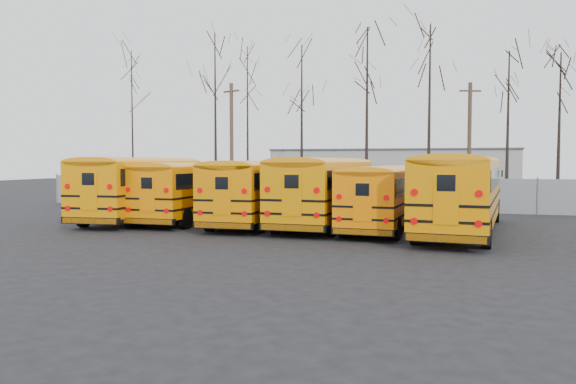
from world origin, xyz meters
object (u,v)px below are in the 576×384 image
(bus_e, at_px, (385,192))
(utility_pole_left, at_px, (232,142))
(bus_f, at_px, (461,187))
(utility_pole_right, at_px, (469,143))
(bus_b, at_px, (197,186))
(bus_a, at_px, (144,183))
(bus_c, at_px, (260,186))
(bus_d, at_px, (326,185))

(bus_e, relative_size, utility_pole_left, 1.20)
(bus_f, bearing_deg, utility_pole_right, 93.14)
(utility_pole_right, bearing_deg, bus_f, -115.01)
(bus_b, xyz_separation_m, bus_e, (9.58, -1.09, -0.09))
(bus_b, relative_size, utility_pole_left, 1.25)
(utility_pole_left, bearing_deg, utility_pole_right, 26.74)
(bus_a, xyz_separation_m, bus_c, (6.33, -0.08, -0.10))
(bus_b, height_order, utility_pole_right, utility_pole_right)
(bus_d, distance_m, bus_e, 2.89)
(bus_a, bearing_deg, bus_f, -9.38)
(bus_a, distance_m, utility_pole_left, 12.64)
(bus_e, xyz_separation_m, bus_f, (3.18, -0.71, 0.28))
(bus_b, bearing_deg, bus_e, -5.88)
(bus_a, xyz_separation_m, utility_pole_left, (-0.19, 12.39, 2.52))
(bus_a, distance_m, bus_c, 6.33)
(bus_b, bearing_deg, bus_d, -2.54)
(bus_c, distance_m, utility_pole_left, 14.31)
(utility_pole_left, bearing_deg, bus_c, -38.18)
(bus_b, distance_m, utility_pole_left, 12.64)
(bus_d, xyz_separation_m, bus_f, (5.98, -1.42, 0.06))
(bus_e, xyz_separation_m, utility_pole_left, (-12.52, 13.08, 2.75))
(bus_c, distance_m, bus_e, 6.03)
(bus_b, relative_size, bus_e, 1.04)
(bus_a, height_order, bus_b, bus_a)
(bus_c, bearing_deg, bus_f, -9.06)
(bus_e, xyz_separation_m, utility_pole_right, (3.88, 13.80, 2.50))
(bus_f, distance_m, utility_pole_right, 14.70)
(bus_f, bearing_deg, bus_c, 177.74)
(bus_b, xyz_separation_m, utility_pole_left, (-2.94, 11.99, 2.67))
(bus_a, relative_size, utility_pole_left, 1.37)
(bus_c, height_order, bus_d, bus_d)
(bus_a, distance_m, utility_pole_right, 20.97)
(utility_pole_right, bearing_deg, bus_b, -158.88)
(bus_a, height_order, utility_pole_right, utility_pole_right)
(bus_d, distance_m, utility_pole_left, 15.94)
(bus_c, distance_m, bus_d, 3.21)
(bus_f, bearing_deg, bus_d, 172.51)
(bus_c, height_order, utility_pole_right, utility_pole_right)
(bus_d, xyz_separation_m, utility_pole_left, (-9.73, 12.37, 2.53))
(bus_d, bearing_deg, bus_c, -175.61)
(utility_pole_right, bearing_deg, bus_d, -139.28)
(bus_b, relative_size, bus_d, 0.92)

